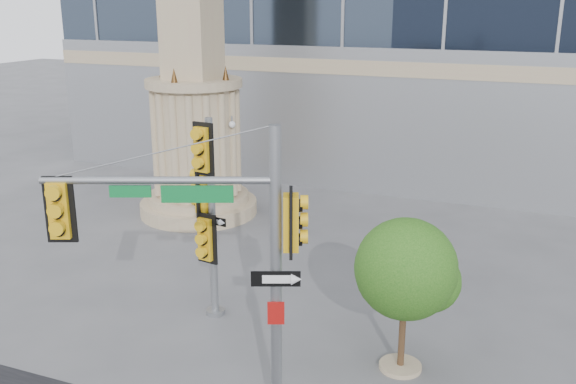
% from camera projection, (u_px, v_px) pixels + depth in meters
% --- Properties ---
extents(ground, '(120.00, 120.00, 0.00)m').
position_uv_depth(ground, '(234.00, 363.00, 14.35)').
color(ground, '#545456').
rests_on(ground, ground).
extents(monument, '(4.40, 4.40, 16.60)m').
position_uv_depth(monument, '(193.00, 67.00, 22.91)').
color(monument, tan).
rests_on(monument, ground).
extents(main_signal_pole, '(4.26, 2.03, 5.79)m').
position_uv_depth(main_signal_pole, '(217.00, 247.00, 11.38)').
color(main_signal_pole, slate).
rests_on(main_signal_pole, ground).
extents(secondary_signal_pole, '(0.89, 0.74, 5.14)m').
position_uv_depth(secondary_signal_pole, '(207.00, 204.00, 15.70)').
color(secondary_signal_pole, slate).
rests_on(secondary_signal_pole, ground).
extents(street_tree, '(2.23, 2.18, 3.47)m').
position_uv_depth(street_tree, '(408.00, 273.00, 13.50)').
color(street_tree, tan).
rests_on(street_tree, ground).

